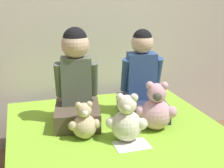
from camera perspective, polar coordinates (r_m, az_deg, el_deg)
name	(u,v)px	position (r m, az deg, el deg)	size (l,w,h in m)	color
wall_behind_bed	(86,4)	(2.75, -4.70, 14.45)	(8.00, 0.06, 2.50)	beige
child_on_left	(76,83)	(2.14, -6.52, 0.20)	(0.37, 0.43, 0.66)	brown
child_on_right	(142,84)	(2.29, 5.49, 0.07)	(0.39, 0.44, 0.63)	#282D47
teddy_bear_held_by_left_child	(84,123)	(1.96, -5.06, -7.10)	(0.20, 0.15, 0.24)	#D1B78E
teddy_bear_held_by_right_child	(156,109)	(2.08, 8.06, -4.62)	(0.26, 0.21, 0.33)	#DBA3B2
teddy_bear_between_children	(127,121)	(1.92, 2.69, -6.77)	(0.24, 0.19, 0.30)	silver
sign_card	(132,145)	(1.91, 3.64, -11.09)	(0.21, 0.15, 0.00)	white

